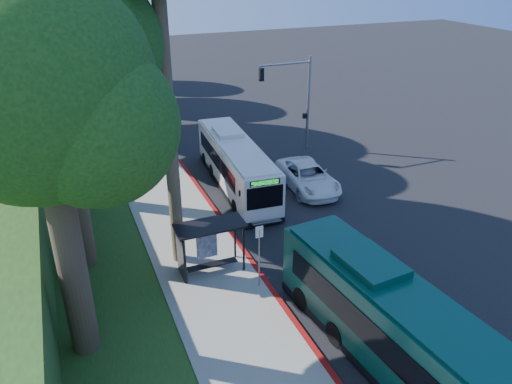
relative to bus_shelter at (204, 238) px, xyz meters
name	(u,v)px	position (x,y,z in m)	size (l,w,h in m)	color
ground	(312,217)	(7.26, 2.86, -1.81)	(140.00, 140.00, 0.00)	black
sidewalk	(189,241)	(-0.04, 2.86, -1.75)	(4.50, 70.00, 0.12)	gray
red_curb	(259,272)	(2.26, -1.14, -1.74)	(0.25, 30.00, 0.13)	maroon
grass_verge	(69,219)	(-5.74, 7.86, -1.78)	(8.00, 70.00, 0.06)	#234719
bus_shelter	(204,238)	(0.00, 0.00, 0.00)	(3.20, 1.51, 2.55)	black
stop_sign_pole	(259,248)	(1.86, -2.14, 0.28)	(0.35, 0.06, 3.17)	gray
traffic_signal_pole	(296,93)	(11.04, 12.86, 2.62)	(4.10, 0.30, 7.00)	gray
tree_0	(46,24)	(-5.14, 2.84, 9.40)	(8.40, 8.00, 15.70)	#382B1E
tree_2	(50,5)	(-4.64, 18.84, 8.67)	(8.82, 8.40, 15.12)	#382B1E
tree_6	(43,101)	(-5.65, -3.16, 7.90)	(7.56, 7.20, 13.74)	#382B1E
white_bus	(236,163)	(4.62, 8.39, -0.19)	(3.13, 11.24, 3.31)	silver
teal_bus	(401,331)	(4.56, -8.56, -0.03)	(3.70, 12.38, 3.63)	#0B3D33
pickup	(308,177)	(8.76, 6.36, -1.00)	(2.67, 5.78, 1.61)	white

